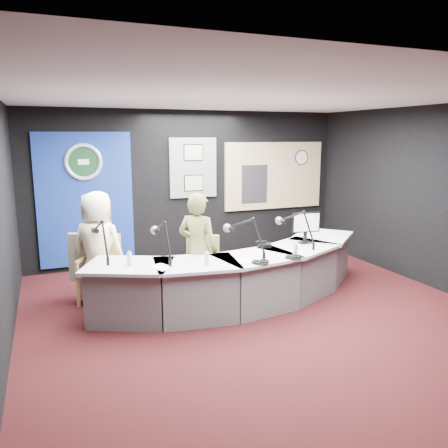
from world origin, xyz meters
name	(u,v)px	position (x,y,z in m)	size (l,w,h in m)	color
ground	(260,315)	(0.00, 0.00, 0.00)	(6.00, 6.00, 0.00)	black
ceiling	(264,96)	(0.00, 0.00, 2.80)	(6.00, 6.00, 0.02)	silver
wall_back	(190,187)	(0.00, 3.00, 1.40)	(6.00, 0.02, 2.80)	black
wall_right	(441,199)	(3.00, 0.00, 1.40)	(0.02, 6.00, 2.80)	black
broadcast_desk	(240,277)	(-0.05, 0.55, 0.38)	(4.50, 1.90, 0.75)	#B9BBBE
backdrop_panel	(86,200)	(-1.90, 2.97, 1.25)	(1.60, 0.05, 2.30)	navy
agency_seal	(83,162)	(-1.90, 2.93, 1.90)	(0.63, 0.63, 0.07)	silver
seal_center	(83,162)	(-1.90, 2.94, 1.90)	(0.48, 0.48, 0.01)	black
pinboard	(193,168)	(0.05, 2.97, 1.75)	(0.90, 0.04, 1.10)	slate
framed_photo_upper	(193,153)	(0.05, 2.94, 2.03)	(0.34, 0.02, 0.27)	gray
framed_photo_lower	(194,183)	(0.05, 2.94, 1.47)	(0.34, 0.02, 0.27)	gray
booth_window_frame	(274,176)	(1.75, 2.97, 1.55)	(2.12, 0.06, 1.32)	tan
booth_glow	(274,176)	(1.75, 2.96, 1.55)	(2.00, 0.02, 1.20)	#FFEAA1
equipment_rack	(254,184)	(1.30, 2.94, 1.40)	(0.55, 0.02, 0.75)	black
wall_clock	(301,158)	(2.35, 2.94, 1.90)	(0.28, 0.28, 0.01)	white
armchair_left	(99,270)	(-1.91, 1.27, 0.48)	(0.54, 0.54, 0.97)	tan
armchair_right	(198,275)	(-0.63, 0.69, 0.42)	(0.48, 0.48, 0.85)	tan
draped_jacket	(86,258)	(-2.06, 1.48, 0.62)	(0.50, 0.10, 0.70)	gray
person_man	(98,248)	(-1.91, 1.27, 0.80)	(0.78, 0.51, 1.60)	#FFF3CB
person_woman	(198,250)	(-0.63, 0.69, 0.79)	(0.58, 0.38, 1.58)	#5E6534
computer_monitor	(306,222)	(1.04, 0.62, 1.07)	(0.45, 0.03, 0.31)	black
desk_phone	(264,245)	(0.37, 0.64, 0.78)	(0.20, 0.16, 0.05)	black
headphones_near	(293,257)	(0.45, -0.05, 0.77)	(0.23, 0.23, 0.04)	black
headphones_far	(260,262)	(-0.06, -0.10, 0.77)	(0.24, 0.24, 0.04)	black
paper_stack	(162,267)	(-1.27, 0.18, 0.75)	(0.20, 0.28, 0.00)	white
notepad	(245,260)	(-0.20, 0.08, 0.75)	(0.19, 0.27, 0.00)	white
boom_mic_a	(101,237)	(-1.91, 0.83, 1.05)	(0.20, 0.74, 0.60)	black
boom_mic_b	(162,238)	(-1.18, 0.48, 1.05)	(0.16, 0.74, 0.60)	black
boom_mic_c	(245,234)	(-0.10, 0.29, 1.05)	(0.42, 0.66, 0.60)	black
boom_mic_d	(296,226)	(0.80, 0.50, 1.05)	(0.37, 0.69, 0.60)	black
water_bottles	(217,253)	(-0.53, 0.23, 0.84)	(2.24, 0.42, 0.18)	silver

